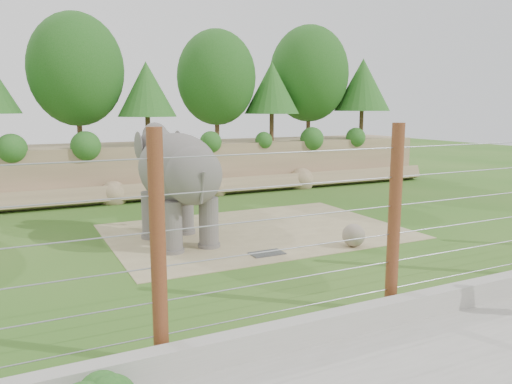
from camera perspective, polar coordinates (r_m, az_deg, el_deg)
name	(u,v)px	position (r m, az deg, el deg)	size (l,w,h in m)	color
ground	(286,256)	(14.81, 3.45, -7.28)	(90.00, 90.00, 0.00)	#2B6119
back_embankment	(174,114)	(26.12, -9.36, 8.74)	(30.00, 5.52, 8.77)	#876F52
dirt_patch	(256,231)	(17.59, 0.02, -4.50)	(10.00, 7.00, 0.02)	#94825D
drain_grate	(267,253)	(14.91, 1.27, -7.01)	(1.00, 0.60, 0.03)	#262628
elephant	(178,186)	(15.97, -8.90, 0.66)	(1.96, 4.56, 3.69)	#5B5551
stone_ball	(354,235)	(15.88, 11.10, -4.87)	(0.72, 0.72, 0.72)	gray
retaining_wall	(407,308)	(10.93, 16.88, -12.56)	(26.00, 0.35, 0.50)	#A09D93
walkway	(490,363)	(9.81, 25.16, -17.29)	(26.00, 4.00, 0.01)	#A09D93
barrier_fence	(394,220)	(10.76, 15.52, -3.07)	(20.26, 0.26, 4.00)	#5B2519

